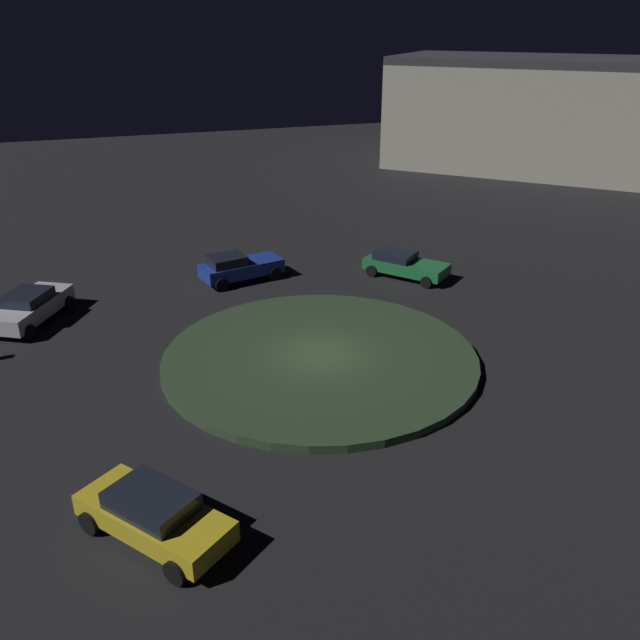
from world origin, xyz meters
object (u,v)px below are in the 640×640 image
car_blue (239,267)px  store_building (622,119)px  car_green (404,264)px  car_yellow (154,514)px  car_silver (29,306)px

car_blue → store_building: bearing=9.2°
car_green → car_yellow: car_yellow is taller
car_yellow → store_building: bearing=-90.3°
car_silver → store_building: bearing=-40.9°
car_silver → car_yellow: bearing=-137.2°
car_yellow → car_silver: car_silver is taller
store_building → car_green: bearing=74.8°
store_building → car_silver: bearing=63.5°
car_yellow → car_blue: (-18.05, 6.47, 0.02)m
car_green → store_building: (-16.84, 28.46, 4.12)m
car_green → car_blue: bearing=-143.2°
car_yellow → car_silver: size_ratio=0.94×
car_yellow → car_blue: bearing=-56.9°
car_blue → store_building: 39.98m
car_blue → car_yellow: bearing=-122.0°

